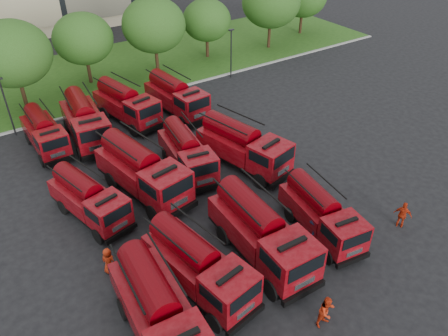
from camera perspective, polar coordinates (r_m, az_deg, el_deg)
The scene contains 28 objects.
ground at distance 29.67m, azimuth 0.73°, elevation -4.23°, with size 140.00×140.00×0.00m, color black.
lawn at distance 50.38m, azimuth -16.65°, elevation 11.66°, with size 70.00×16.00×0.12m, color #1D4713.
curb at distance 43.31m, azimuth -12.97°, elevation 8.43°, with size 70.00×0.30×0.14m, color gray.
tree_2 at distance 42.87m, azimuth -25.96°, elevation 13.28°, with size 6.72×6.72×8.22m.
tree_3 at distance 46.75m, azimuth -17.93°, elevation 15.77°, with size 5.88×5.88×7.19m.
tree_4 at distance 47.58m, azimuth -9.16°, elevation 17.96°, with size 6.55×6.55×8.01m.
tree_5 at distance 51.86m, azimuth -2.28°, elevation 18.74°, with size 5.46×5.46×6.68m.
tree_6 at distance 54.92m, azimuth 6.17°, elevation 20.72°, with size 6.89×6.89×8.42m.
lamp_post_0 at distance 39.54m, azimuth -26.54°, elevation 7.48°, with size 0.60×0.25×5.11m.
lamp_post_1 at distance 46.77m, azimuth 0.93°, elevation 15.07°, with size 0.60×0.25×5.11m.
fire_truck_0 at distance 21.42m, azimuth -8.45°, elevation -18.12°, with size 3.21×7.70×3.43m.
fire_truck_1 at distance 23.23m, azimuth -3.40°, elevation -12.57°, with size 3.54×7.38×3.23m.
fire_truck_2 at distance 24.79m, azimuth 4.87°, elevation -8.35°, with size 3.14×7.90×3.54m.
fire_truck_3 at distance 27.00m, azimuth 12.58°, elevation -5.79°, with size 3.18×6.74×2.95m.
fire_truck_4 at distance 28.74m, azimuth -17.24°, elevation -3.84°, with size 3.65×6.77×2.93m.
fire_truck_5 at distance 29.78m, azimuth -10.65°, elevation -0.37°, with size 4.06×8.32×3.63m.
fire_truck_6 at distance 31.79m, azimuth -4.88°, elevation 2.06°, with size 3.35×7.07×3.09m.
fire_truck_7 at distance 32.10m, azimuth 2.49°, elevation 2.90°, with size 4.23×7.99×3.46m.
fire_truck_8 at distance 37.06m, azimuth -22.40°, elevation 4.30°, with size 2.43×6.43×2.91m.
fire_truck_9 at distance 37.08m, azimuth -17.69°, elevation 5.87°, with size 3.41×7.82×3.45m.
fire_truck_10 at distance 39.18m, azimuth -12.63°, elevation 8.16°, with size 3.81×7.53×3.28m.
fire_truck_11 at distance 39.83m, azimuth -6.28°, elevation 9.28°, with size 3.17×7.44×3.29m.
firefighter_0 at distance 27.43m, azimuth 15.83°, elevation -9.84°, with size 0.72×0.53×1.98m, color #B1260D.
firefighter_1 at distance 23.51m, azimuth 12.95°, elevation -19.17°, with size 0.92×0.50×1.88m, color #B1260D.
firefighter_2 at distance 29.84m, azimuth 21.92°, elevation -7.05°, with size 1.09×0.62×1.86m, color #B1260D.
firefighter_3 at distance 27.21m, azimuth 11.43°, elevation -9.47°, with size 1.23×0.63×1.90m, color black.
firefighter_4 at distance 25.87m, azimuth -14.56°, elevation -12.96°, with size 0.84×0.55×1.71m, color #B1260D.
firefighter_5 at distance 34.31m, azimuth 3.99°, elevation 1.71°, with size 1.42×0.61×1.53m, color #B1260D.
Camera 1 is at (-13.18, -18.91, 18.69)m, focal length 35.00 mm.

